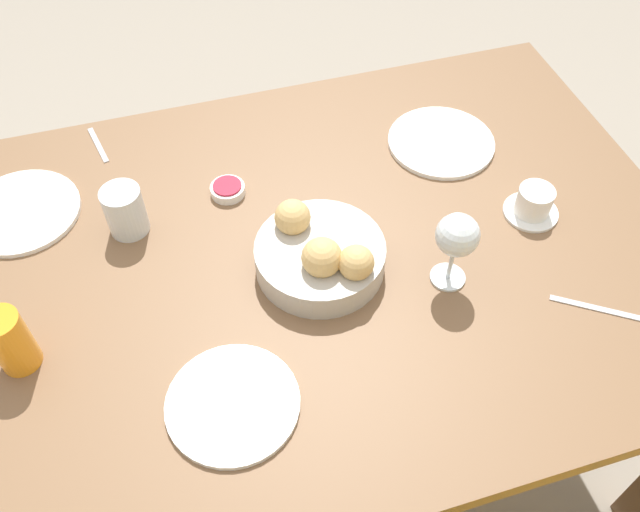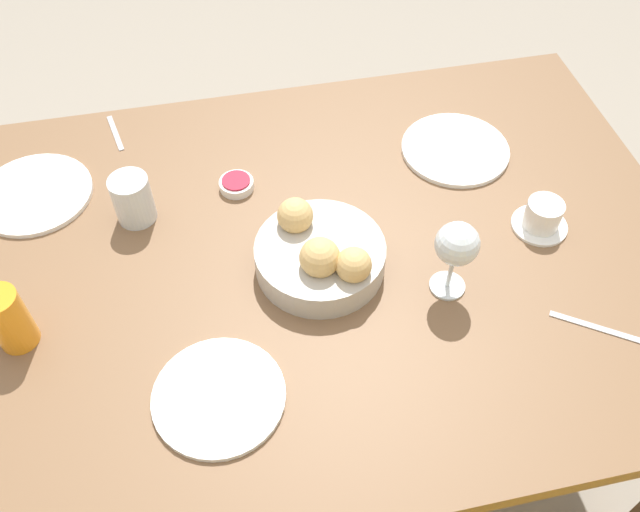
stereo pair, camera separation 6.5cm
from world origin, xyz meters
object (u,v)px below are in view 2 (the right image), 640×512
plate_far_center (219,397)px  coffee_cup (542,217)px  plate_near_left (455,149)px  jam_bowl_berry (236,184)px  knife_silver (597,328)px  spoon_coffee (115,133)px  plate_near_right (34,194)px  bread_basket (320,254)px  juice_glass (9,319)px  water_tumbler (133,199)px  wine_glass (457,246)px

plate_far_center → coffee_cup: bearing=-159.8°
plate_near_left → jam_bowl_berry: 0.47m
jam_bowl_berry → knife_silver: (-0.56, 0.46, -0.01)m
plate_near_left → spoon_coffee: bearing=-16.4°
plate_near_right → bread_basket: bearing=150.2°
bread_basket → knife_silver: (-0.44, 0.23, -0.04)m
plate_near_left → knife_silver: size_ratio=1.63×
bread_basket → juice_glass: size_ratio=1.96×
plate_far_center → spoon_coffee: plate_far_center is taller
jam_bowl_berry → spoon_coffee: bearing=-43.0°
jam_bowl_berry → plate_far_center: bearing=79.1°
plate_far_center → water_tumbler: size_ratio=2.16×
water_tumbler → spoon_coffee: 0.27m
water_tumbler → knife_silver: 0.87m
plate_near_left → coffee_cup: bearing=110.1°
jam_bowl_berry → spoon_coffee: 0.32m
plate_near_left → water_tumbler: size_ratio=2.32×
plate_near_right → jam_bowl_berry: 0.40m
plate_near_right → plate_far_center: size_ratio=1.08×
plate_near_right → coffee_cup: size_ratio=2.14×
plate_near_right → coffee_cup: coffee_cup is taller
water_tumbler → spoon_coffee: size_ratio=0.81×
plate_near_right → plate_far_center: 0.61m
bread_basket → plate_near_right: bread_basket is taller
juice_glass → wine_glass: wine_glass is taller
bread_basket → water_tumbler: bread_basket is taller
knife_silver → spoon_coffee: 1.05m
wine_glass → jam_bowl_berry: size_ratio=2.26×
bread_basket → knife_silver: bread_basket is taller
juice_glass → jam_bowl_berry: 0.49m
juice_glass → jam_bowl_berry: (-0.40, -0.28, -0.05)m
plate_near_right → knife_silver: (-0.96, 0.52, -0.00)m
bread_basket → wine_glass: (-0.21, 0.09, 0.07)m
water_tumbler → plate_near_left: bearing=-175.5°
juice_glass → wine_glass: bearing=176.6°
bread_basket → plate_near_left: 0.43m
spoon_coffee → wine_glass: bearing=136.3°
plate_near_left → juice_glass: 0.92m
wine_glass → juice_glass: bearing=-3.4°
jam_bowl_berry → plate_near_left: bearing=-178.3°
coffee_cup → spoon_coffee: coffee_cup is taller
wine_glass → jam_bowl_berry: bearing=-44.1°
plate_near_left → jam_bowl_berry: size_ratio=3.29×
plate_near_right → wine_glass: bearing=152.2°
water_tumbler → wine_glass: wine_glass is taller
jam_bowl_berry → knife_silver: bearing=140.3°
bread_basket → coffee_cup: bearing=-178.4°
juice_glass → plate_near_right: bearing=-90.8°
coffee_cup → knife_silver: 0.24m
plate_far_center → knife_silver: size_ratio=1.52×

